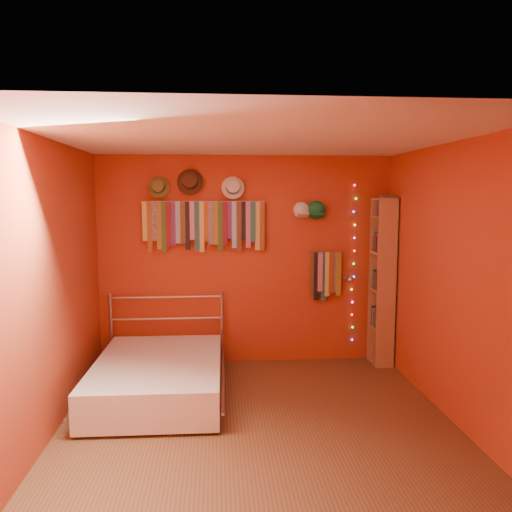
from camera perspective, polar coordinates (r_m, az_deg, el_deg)
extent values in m
plane|color=brown|center=(4.67, 0.25, -18.79)|extent=(3.50, 3.50, 0.00)
cube|color=maroon|center=(6.00, -1.14, -0.51)|extent=(3.50, 0.02, 2.50)
cube|color=maroon|center=(4.75, 21.82, -2.96)|extent=(0.02, 3.50, 2.50)
cube|color=maroon|center=(4.48, -22.67, -3.56)|extent=(0.02, 3.50, 2.50)
cube|color=white|center=(4.23, 0.27, 13.37)|extent=(3.50, 3.50, 0.02)
cylinder|color=#ABABB0|center=(5.89, -6.00, 6.22)|extent=(1.45, 0.01, 0.01)
cube|color=#CCCE52|center=(5.95, -12.60, 3.89)|extent=(0.06, 0.01, 0.46)
cube|color=brown|center=(5.94, -12.06, 3.25)|extent=(0.06, 0.01, 0.59)
cube|color=navy|center=(5.92, -11.56, 3.90)|extent=(0.06, 0.01, 0.46)
cube|color=#855D18|center=(5.93, -11.01, 3.45)|extent=(0.06, 0.01, 0.55)
cube|color=#274B1E|center=(5.92, -10.48, 3.24)|extent=(0.06, 0.01, 0.60)
cube|color=maroon|center=(5.91, -9.96, 3.54)|extent=(0.06, 0.01, 0.54)
cube|color=#3E175C|center=(5.91, -9.43, 3.69)|extent=(0.06, 0.01, 0.51)
cube|color=#6DA0C2|center=(5.90, -8.90, 3.81)|extent=(0.06, 0.01, 0.49)
cube|color=#4F2F1A|center=(5.89, -8.37, 3.78)|extent=(0.06, 0.01, 0.49)
cube|color=black|center=(5.90, -7.83, 3.43)|extent=(0.06, 0.01, 0.57)
cube|color=#C26197|center=(5.89, -7.31, 4.01)|extent=(0.06, 0.01, 0.45)
cube|color=#184E55|center=(5.88, -6.77, 3.40)|extent=(0.06, 0.01, 0.58)
cube|color=#CDB952|center=(5.90, -6.23, 3.31)|extent=(0.06, 0.01, 0.60)
cube|color=brown|center=(5.88, -5.70, 3.94)|extent=(0.06, 0.01, 0.47)
cube|color=navy|center=(5.88, -5.17, 3.76)|extent=(0.06, 0.01, 0.50)
cube|color=olive|center=(5.89, -4.63, 3.76)|extent=(0.06, 0.01, 0.51)
cube|color=#225321|center=(5.89, -4.09, 3.42)|extent=(0.06, 0.01, 0.58)
cube|color=maroon|center=(5.88, -3.56, 3.73)|extent=(0.06, 0.01, 0.51)
cube|color=#401860|center=(5.89, -3.03, 4.10)|extent=(0.06, 0.01, 0.44)
cube|color=#7EACE0|center=(5.89, -2.49, 3.58)|extent=(0.06, 0.01, 0.55)
cube|color=#54301C|center=(5.89, -1.96, 3.39)|extent=(0.06, 0.01, 0.59)
cube|color=black|center=(5.90, -1.43, 4.09)|extent=(0.06, 0.01, 0.45)
cube|color=#B95C86|center=(5.90, -0.89, 3.59)|extent=(0.06, 0.01, 0.55)
cube|color=#19594F|center=(5.89, -0.36, 3.92)|extent=(0.06, 0.01, 0.48)
cube|color=#D0B053|center=(5.91, 0.17, 3.45)|extent=(0.06, 0.01, 0.58)
cube|color=brown|center=(5.91, 0.70, 3.44)|extent=(0.06, 0.01, 0.58)
cylinder|color=#ABABB0|center=(6.07, 7.97, 0.44)|extent=(0.40, 0.01, 0.01)
cube|color=#52341B|center=(6.07, 6.47, -2.06)|extent=(0.06, 0.01, 0.53)
cube|color=black|center=(6.07, 6.90, -2.34)|extent=(0.06, 0.01, 0.59)
cube|color=#B75B8C|center=(6.07, 7.35, -1.83)|extent=(0.06, 0.01, 0.48)
cube|color=#184A54|center=(6.10, 7.73, -2.37)|extent=(0.06, 0.01, 0.60)
cube|color=#B9B74A|center=(6.10, 8.17, -2.10)|extent=(0.06, 0.01, 0.54)
cube|color=brown|center=(6.10, 8.60, -1.97)|extent=(0.06, 0.01, 0.51)
cube|color=navy|center=(6.12, 9.00, -1.86)|extent=(0.06, 0.01, 0.49)
cube|color=olive|center=(6.13, 9.42, -2.04)|extent=(0.06, 0.01, 0.53)
cylinder|color=brown|center=(5.92, -11.08, 7.73)|extent=(0.25, 0.06, 0.25)
cylinder|color=brown|center=(5.88, -11.13, 7.84)|extent=(0.15, 0.12, 0.16)
cylinder|color=#332314|center=(5.90, -11.10, 7.79)|extent=(0.15, 0.05, 0.15)
cylinder|color=#422617|center=(5.89, -7.54, 8.37)|extent=(0.30, 0.08, 0.30)
cylinder|color=#422617|center=(5.84, -7.57, 8.50)|extent=(0.18, 0.15, 0.20)
cylinder|color=black|center=(5.87, -7.56, 8.43)|extent=(0.18, 0.06, 0.19)
cylinder|color=silver|center=(5.89, -2.65, 7.80)|extent=(0.27, 0.07, 0.26)
cylinder|color=silver|center=(5.84, -2.64, 7.92)|extent=(0.16, 0.13, 0.17)
cylinder|color=black|center=(5.86, -2.65, 7.86)|extent=(0.16, 0.05, 0.16)
ellipsoid|color=white|center=(5.98, 5.21, 5.26)|extent=(0.19, 0.14, 0.19)
cube|color=white|center=(5.87, 5.40, 4.66)|extent=(0.14, 0.10, 0.06)
ellipsoid|color=#1B793F|center=(6.01, 6.88, 5.21)|extent=(0.20, 0.15, 0.20)
cube|color=#1B793F|center=(5.89, 7.11, 4.57)|extent=(0.15, 0.11, 0.06)
sphere|color=#FF3333|center=(6.13, 11.22, 7.94)|extent=(0.02, 0.02, 0.02)
sphere|color=#33FF4C|center=(6.13, 11.35, 6.46)|extent=(0.02, 0.02, 0.02)
sphere|color=#4C66FF|center=(6.13, 11.10, 4.99)|extent=(0.02, 0.02, 0.02)
sphere|color=yellow|center=(6.14, 11.23, 3.51)|extent=(0.02, 0.02, 0.02)
sphere|color=#FF4CCC|center=(6.15, 11.17, 2.04)|extent=(0.02, 0.02, 0.02)
sphere|color=#FF3333|center=(6.17, 11.18, 0.57)|extent=(0.02, 0.02, 0.02)
sphere|color=#33FF4C|center=(6.19, 11.10, -0.89)|extent=(0.02, 0.02, 0.02)
sphere|color=#4C66FF|center=(6.21, 11.12, -2.33)|extent=(0.02, 0.02, 0.02)
sphere|color=yellow|center=(6.23, 10.86, -3.78)|extent=(0.02, 0.02, 0.02)
sphere|color=#FF4CCC|center=(6.27, 10.95, -5.20)|extent=(0.02, 0.02, 0.02)
sphere|color=#FF3333|center=(6.30, 10.90, -6.60)|extent=(0.02, 0.02, 0.02)
sphere|color=#33FF4C|center=(6.34, 10.97, -7.99)|extent=(0.02, 0.02, 0.02)
sphere|color=#4C66FF|center=(6.38, 10.92, -9.37)|extent=(0.02, 0.02, 0.02)
cylinder|color=#ABABB0|center=(6.20, 10.11, -2.47)|extent=(0.04, 0.03, 0.04)
cylinder|color=#ABABB0|center=(6.08, 10.40, -2.37)|extent=(0.01, 0.26, 0.08)
sphere|color=white|center=(5.96, 10.73, -2.67)|extent=(0.07, 0.07, 0.07)
cube|color=#A5714A|center=(5.99, 14.78, -3.18)|extent=(0.24, 0.02, 2.00)
cube|color=#A5714A|center=(6.29, 13.82, -2.68)|extent=(0.24, 0.02, 2.00)
cube|color=#A5714A|center=(6.18, 15.30, -2.89)|extent=(0.02, 0.34, 2.00)
cube|color=#A5714A|center=(6.37, 14.02, -11.64)|extent=(0.24, 0.32, 0.02)
cube|color=#A5714A|center=(6.25, 14.14, -7.90)|extent=(0.24, 0.32, 0.02)
cube|color=#A5714A|center=(6.16, 14.26, -3.84)|extent=(0.24, 0.32, 0.02)
cube|color=#A5714A|center=(6.09, 14.38, 0.33)|extent=(0.24, 0.32, 0.02)
cube|color=#A5714A|center=(6.06, 14.50, 4.37)|extent=(0.24, 0.32, 0.02)
cube|color=#A5714A|center=(6.05, 14.56, 6.26)|extent=(0.24, 0.32, 0.02)
cylinder|color=#ABABB0|center=(6.18, -16.21, -8.23)|extent=(0.03, 0.03, 0.88)
cylinder|color=#ABABB0|center=(6.05, -3.93, -8.28)|extent=(0.03, 0.03, 0.88)
cylinder|color=#ABABB0|center=(6.11, -10.11, -9.35)|extent=(1.30, 0.02, 0.02)
cylinder|color=#ABABB0|center=(6.05, -10.16, -7.07)|extent=(1.30, 0.02, 0.02)
cylinder|color=#ABABB0|center=(5.99, -10.22, -4.65)|extent=(1.30, 0.02, 0.02)
cube|color=beige|center=(5.27, -11.08, -13.41)|extent=(1.27, 1.78, 0.35)
cylinder|color=#ABABB0|center=(5.39, -18.16, -13.39)|extent=(0.05, 1.76, 0.03)
cylinder|color=#ABABB0|center=(5.24, -3.79, -13.63)|extent=(0.05, 1.76, 0.03)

